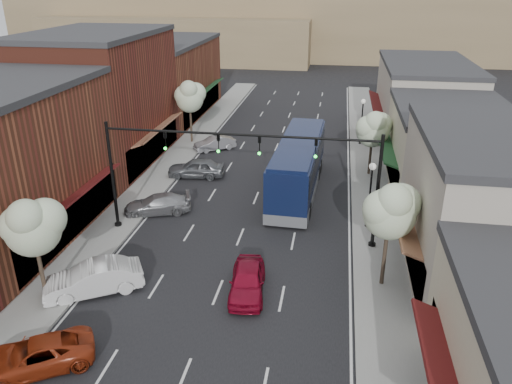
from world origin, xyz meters
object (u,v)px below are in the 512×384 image
at_px(tree_right_near, 391,209).
at_px(parked_car_d, 196,168).
at_px(coach_bus, 298,165).
at_px(red_hatchback, 247,281).
at_px(signal_mast_left, 148,162).
at_px(parked_car_a, 36,355).
at_px(tree_left_far, 190,96).
at_px(lamp_post_far, 362,114).
at_px(parked_car_c, 158,204).
at_px(lamp_post_near, 371,185).
at_px(parked_car_b, 93,279).
at_px(tree_right_far, 374,128).
at_px(parked_car_e, 215,143).
at_px(signal_mast_right, 336,173).
at_px(tree_left_near, 32,225).

height_order(tree_right_near, parked_car_d, tree_right_near).
height_order(coach_bus, red_hatchback, coach_bus).
height_order(signal_mast_left, parked_car_a, signal_mast_left).
distance_m(tree_left_far, lamp_post_far, 16.26).
bearing_deg(tree_left_far, parked_car_c, -82.44).
bearing_deg(parked_car_c, signal_mast_left, -6.52).
height_order(tree_right_near, red_hatchback, tree_right_near).
distance_m(lamp_post_near, parked_car_d, 15.05).
bearing_deg(coach_bus, red_hatchback, -93.53).
height_order(parked_car_b, parked_car_d, parked_car_b).
relative_size(tree_right_near, tree_right_far, 1.10).
bearing_deg(tree_right_near, tree_right_far, 90.00).
xyz_separation_m(tree_right_far, parked_car_c, (-14.55, -9.48, -3.34)).
bearing_deg(parked_car_c, tree_left_far, 167.82).
xyz_separation_m(tree_right_far, parked_car_a, (-14.42, -24.39, -3.35)).
height_order(lamp_post_near, parked_car_a, lamp_post_near).
height_order(coach_bus, parked_car_e, coach_bus).
bearing_deg(parked_car_d, parked_car_a, -8.20).
distance_m(lamp_post_far, coach_bus, 13.16).
relative_size(signal_mast_right, parked_car_d, 1.82).
bearing_deg(lamp_post_far, tree_right_near, -88.70).
height_order(tree_right_far, tree_left_near, tree_left_near).
xyz_separation_m(tree_right_near, lamp_post_near, (-0.55, 6.56, -1.45)).
bearing_deg(parked_car_a, signal_mast_right, 105.44).
bearing_deg(signal_mast_right, parked_car_e, 124.59).
xyz_separation_m(lamp_post_far, coach_bus, (-4.93, -12.16, -0.95)).
xyz_separation_m(signal_mast_right, tree_left_far, (-13.87, 17.95, -0.02)).
xyz_separation_m(lamp_post_far, parked_car_c, (-14.00, -17.54, -2.35)).
height_order(parked_car_a, parked_car_d, parked_car_d).
bearing_deg(lamp_post_near, parked_car_c, -179.85).
xyz_separation_m(lamp_post_far, parked_car_b, (-14.00, -27.02, -2.20)).
distance_m(lamp_post_near, parked_car_c, 14.20).
relative_size(tree_right_far, tree_left_far, 0.89).
relative_size(tree_right_far, parked_car_a, 1.17).
bearing_deg(red_hatchback, parked_car_a, -144.67).
xyz_separation_m(tree_right_far, lamp_post_near, (-0.55, -9.44, -0.99)).
distance_m(tree_left_near, tree_left_far, 26.00).
bearing_deg(tree_left_far, parked_car_e, -32.52).
xyz_separation_m(signal_mast_right, parked_car_b, (-11.82, -7.01, -3.82)).
xyz_separation_m(signal_mast_left, tree_left_far, (-2.63, 17.95, -0.02)).
bearing_deg(tree_right_near, coach_bus, 114.74).
xyz_separation_m(signal_mast_right, coach_bus, (-2.75, 7.84, -2.57)).
bearing_deg(lamp_post_near, tree_right_near, -85.23).
distance_m(lamp_post_near, parked_car_e, 19.32).
bearing_deg(parked_car_a, lamp_post_far, 125.52).
bearing_deg(coach_bus, parked_car_c, -147.14).
bearing_deg(lamp_post_near, parked_car_a, -132.88).
bearing_deg(parked_car_d, signal_mast_left, -7.72).
relative_size(tree_left_far, parked_car_e, 1.59).
xyz_separation_m(signal_mast_right, parked_car_a, (-11.70, -12.44, -3.98)).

